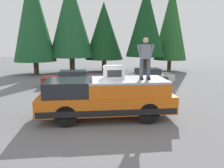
% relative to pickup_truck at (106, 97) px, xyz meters
% --- Properties ---
extents(ground_plane, '(90.00, 90.00, 0.00)m').
position_rel_pickup_truck_xyz_m(ground_plane, '(-0.12, 0.75, -0.87)').
color(ground_plane, slate).
extents(pickup_truck, '(2.01, 5.54, 1.65)m').
position_rel_pickup_truck_xyz_m(pickup_truck, '(0.00, 0.00, 0.00)').
color(pickup_truck, orange).
rests_on(pickup_truck, ground).
extents(compressor_unit, '(0.65, 0.84, 0.56)m').
position_rel_pickup_truck_xyz_m(compressor_unit, '(0.12, -0.32, 1.05)').
color(compressor_unit, silver).
rests_on(compressor_unit, pickup_truck).
extents(person_on_truck_bed, '(0.29, 0.72, 1.69)m').
position_rel_pickup_truck_xyz_m(person_on_truck_bed, '(-0.15, -1.59, 1.68)').
color(person_on_truck_bed, '#4C515B').
rests_on(person_on_truck_bed, pickup_truck).
extents(parked_car_silver, '(1.64, 4.10, 1.16)m').
position_rel_pickup_truck_xyz_m(parked_car_silver, '(7.74, -3.85, -0.29)').
color(parked_car_silver, silver).
rests_on(parked_car_silver, ground).
extents(parked_car_maroon, '(1.64, 4.10, 1.16)m').
position_rel_pickup_truck_xyz_m(parked_car_maroon, '(6.98, 1.96, -0.29)').
color(parked_car_maroon, maroon).
rests_on(parked_car_maroon, ground).
extents(conifer_far_left, '(3.68, 3.68, 9.55)m').
position_rel_pickup_truck_xyz_m(conifer_far_left, '(15.12, -8.54, 4.53)').
color(conifer_far_left, '#4C3826').
rests_on(conifer_far_left, ground).
extents(conifer_left, '(4.04, 4.04, 8.98)m').
position_rel_pickup_truck_xyz_m(conifer_left, '(13.76, -5.25, 4.48)').
color(conifer_left, '#4C3826').
rests_on(conifer_left, ground).
extents(conifer_center_left, '(4.28, 4.28, 7.62)m').
position_rel_pickup_truck_xyz_m(conifer_center_left, '(15.61, -1.01, 3.60)').
color(conifer_center_left, '#4C3826').
rests_on(conifer_center_left, ground).
extents(conifer_center_right, '(4.75, 4.75, 9.98)m').
position_rel_pickup_truck_xyz_m(conifer_center_right, '(15.00, 2.54, 4.93)').
color(conifer_center_right, '#4C3826').
rests_on(conifer_center_right, ground).
extents(conifer_right, '(4.20, 4.20, 10.47)m').
position_rel_pickup_truck_xyz_m(conifer_right, '(14.11, 6.19, 5.00)').
color(conifer_right, '#4C3826').
rests_on(conifer_right, ground).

